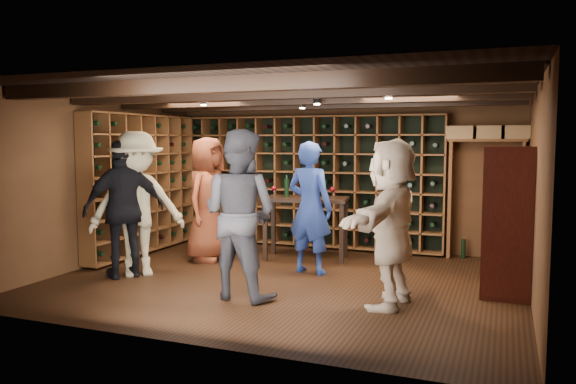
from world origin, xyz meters
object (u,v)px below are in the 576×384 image
at_px(man_grey_suit, 240,214).
at_px(guest_beige, 391,223).
at_px(display_cabinet, 507,225).
at_px(guest_woman_black, 124,209).
at_px(guest_red_floral, 208,199).
at_px(guest_khaki, 137,204).
at_px(tasting_table, 306,205).
at_px(man_blue_shirt, 310,208).

bearing_deg(man_grey_suit, guest_beige, -162.27).
distance_m(display_cabinet, man_grey_suit, 3.13).
bearing_deg(guest_beige, guest_woman_black, -82.41).
bearing_deg(guest_red_floral, guest_khaki, 165.01).
height_order(guest_red_floral, guest_khaki, guest_khaki).
distance_m(man_grey_suit, tasting_table, 2.31).
relative_size(guest_khaki, tasting_table, 1.44).
distance_m(man_blue_shirt, guest_beige, 1.77).
relative_size(man_blue_shirt, guest_woman_black, 0.99).
xyz_separation_m(man_grey_suit, guest_beige, (1.72, 0.31, -0.05)).
height_order(display_cabinet, tasting_table, display_cabinet).
relative_size(man_grey_suit, tasting_table, 1.44).
height_order(display_cabinet, guest_red_floral, guest_red_floral).
distance_m(guest_red_floral, tasting_table, 1.52).
bearing_deg(tasting_table, display_cabinet, -30.93).
bearing_deg(man_blue_shirt, guest_khaki, 35.49).
xyz_separation_m(guest_red_floral, guest_woman_black, (-0.50, -1.37, -0.02)).
relative_size(display_cabinet, guest_beige, 0.93).
bearing_deg(display_cabinet, tasting_table, 158.13).
distance_m(display_cabinet, man_blue_shirt, 2.57).
height_order(man_grey_suit, guest_beige, man_grey_suit).
xyz_separation_m(display_cabinet, tasting_table, (-2.91, 1.17, -0.01)).
bearing_deg(tasting_table, guest_woman_black, -142.35).
distance_m(display_cabinet, guest_woman_black, 4.86).
relative_size(man_blue_shirt, tasting_table, 1.34).
relative_size(display_cabinet, guest_woman_black, 0.94).
xyz_separation_m(guest_red_floral, guest_khaki, (-0.41, -1.22, 0.04)).
bearing_deg(display_cabinet, guest_beige, -145.25).
xyz_separation_m(guest_khaki, tasting_table, (1.79, 1.84, -0.14)).
height_order(guest_red_floral, guest_beige, guest_red_floral).
bearing_deg(guest_woman_black, display_cabinet, 135.15).
relative_size(man_grey_suit, guest_woman_black, 1.06).
relative_size(man_blue_shirt, guest_beige, 0.98).
xyz_separation_m(guest_red_floral, guest_beige, (3.09, -1.37, -0.01)).
bearing_deg(guest_red_floral, man_grey_suit, -137.11).
relative_size(man_grey_suit, guest_khaki, 1.00).
bearing_deg(guest_beige, man_grey_suit, -72.22).
relative_size(guest_woman_black, guest_khaki, 0.94).
relative_size(man_grey_suit, guest_red_floral, 1.04).
bearing_deg(guest_woman_black, guest_beige, 125.28).
bearing_deg(display_cabinet, guest_woman_black, -170.21).
distance_m(man_grey_suit, guest_beige, 1.74).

